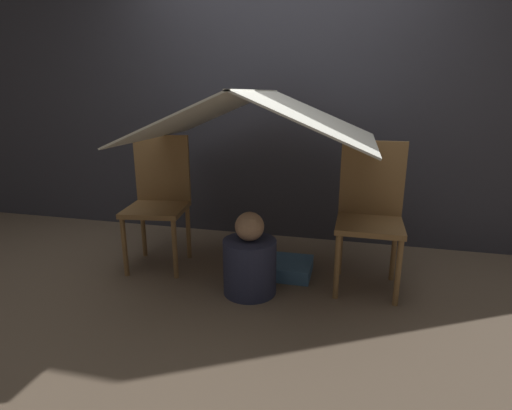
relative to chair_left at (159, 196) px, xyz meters
name	(u,v)px	position (x,y,z in m)	size (l,w,h in m)	color
ground_plane	(251,285)	(0.79, -0.23, -0.54)	(8.80, 8.80, 0.00)	#7A6651
wall_back	(281,99)	(0.79, 0.84, 0.71)	(7.00, 0.05, 2.50)	#3D3D47
chair_left	(159,196)	(0.00, 0.00, 0.00)	(0.49, 0.49, 0.99)	olive
chair_right	(370,210)	(1.56, 0.00, 0.00)	(0.44, 0.44, 0.99)	olive
sheet_canopy	(256,116)	(0.79, -0.08, 0.62)	(1.55, 1.24, 0.34)	silver
person_front	(250,261)	(0.80, -0.33, -0.32)	(0.36, 0.36, 0.57)	#2D3351
floor_cushion	(282,267)	(0.96, 0.01, -0.49)	(0.43, 0.34, 0.10)	#4C7FB2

